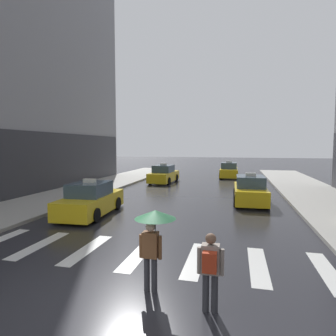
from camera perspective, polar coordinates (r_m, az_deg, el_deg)
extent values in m
plane|color=#26262B|center=(6.95, -14.99, -25.12)|extent=(160.00, 160.00, 0.00)
cube|color=silver|center=(11.09, -24.23, -13.82)|extent=(0.50, 2.80, 0.01)
cube|color=silver|center=(10.14, -15.86, -15.35)|extent=(0.50, 2.80, 0.01)
cube|color=silver|center=(9.43, -5.86, -16.75)|extent=(0.50, 2.80, 0.01)
cube|color=silver|center=(9.03, 5.52, -17.73)|extent=(0.50, 2.80, 0.01)
cube|color=silver|center=(8.98, 17.57, -18.05)|extent=(0.50, 2.80, 0.01)
cube|color=silver|center=(9.28, 29.28, -17.65)|extent=(0.50, 2.80, 0.01)
cube|color=#2D2D33|center=(19.72, -29.25, 0.37)|extent=(0.10, 31.36, 4.40)
cube|color=yellow|center=(14.71, -15.15, -6.87)|extent=(2.06, 4.60, 0.84)
cube|color=#384C5B|center=(14.49, -15.38, -4.07)|extent=(1.72, 2.19, 0.64)
cube|color=silver|center=(14.44, -15.41, -2.46)|extent=(0.61, 0.27, 0.18)
cylinder|color=black|center=(16.31, -15.82, -6.60)|extent=(0.26, 0.67, 0.66)
cylinder|color=black|center=(15.64, -10.14, -6.97)|extent=(0.26, 0.67, 0.66)
cylinder|color=black|center=(13.99, -20.73, -8.55)|extent=(0.26, 0.67, 0.66)
cylinder|color=black|center=(13.21, -14.27, -9.17)|extent=(0.26, 0.67, 0.66)
cube|color=#F2EAB2|center=(16.99, -13.78, -5.18)|extent=(0.20, 0.05, 0.14)
cube|color=#F2EAB2|center=(16.52, -9.77, -5.39)|extent=(0.20, 0.05, 0.14)
cube|color=yellow|center=(17.86, 16.08, -4.90)|extent=(1.87, 4.53, 0.84)
cube|color=#384C5B|center=(17.66, 16.16, -2.58)|extent=(1.63, 2.13, 0.64)
cube|color=silver|center=(17.61, 16.18, -1.25)|extent=(0.60, 0.25, 0.18)
cylinder|color=black|center=(19.20, 13.27, -4.89)|extent=(0.23, 0.66, 0.66)
cylinder|color=black|center=(19.29, 18.38, -4.96)|extent=(0.23, 0.66, 0.66)
cylinder|color=black|center=(16.54, 13.37, -6.40)|extent=(0.23, 0.66, 0.66)
cylinder|color=black|center=(16.65, 19.30, -6.45)|extent=(0.23, 0.66, 0.66)
cube|color=#F2EAB2|center=(20.07, 13.91, -3.71)|extent=(0.20, 0.04, 0.14)
cube|color=#F2EAB2|center=(20.14, 17.50, -3.76)|extent=(0.20, 0.04, 0.14)
cube|color=yellow|center=(26.51, -0.84, -1.71)|extent=(2.03, 4.59, 0.84)
cube|color=#384C5B|center=(26.34, -0.91, -0.13)|extent=(1.70, 2.18, 0.64)
cube|color=silver|center=(26.31, -0.91, 0.76)|extent=(0.61, 0.27, 0.18)
cylinder|color=black|center=(28.07, -1.69, -1.84)|extent=(0.25, 0.67, 0.66)
cylinder|color=black|center=(27.59, 1.69, -1.95)|extent=(0.25, 0.67, 0.66)
cylinder|color=black|center=(25.53, -3.58, -2.48)|extent=(0.25, 0.67, 0.66)
cylinder|color=black|center=(25.00, 0.11, -2.61)|extent=(0.25, 0.67, 0.66)
cube|color=#F2EAB2|center=(28.84, -0.69, -1.12)|extent=(0.20, 0.05, 0.14)
cube|color=#F2EAB2|center=(28.50, 1.73, -1.19)|extent=(0.20, 0.05, 0.14)
cube|color=yellow|center=(31.35, 12.07, -0.85)|extent=(1.85, 4.52, 0.84)
cube|color=#384C5B|center=(31.19, 12.09, 0.49)|extent=(1.62, 2.12, 0.64)
cube|color=silver|center=(31.16, 12.10, 1.24)|extent=(0.60, 0.25, 0.18)
cylinder|color=black|center=(32.74, 10.61, -1.01)|extent=(0.23, 0.66, 0.66)
cylinder|color=black|center=(32.71, 13.60, -1.07)|extent=(0.23, 0.66, 0.66)
cylinder|color=black|center=(30.05, 10.39, -1.49)|extent=(0.23, 0.66, 0.66)
cylinder|color=black|center=(30.03, 13.66, -1.55)|extent=(0.23, 0.66, 0.66)
cube|color=#F2EAB2|center=(33.62, 11.06, -0.41)|extent=(0.20, 0.04, 0.14)
cube|color=#F2EAB2|center=(33.60, 13.21, -0.45)|extent=(0.20, 0.04, 0.14)
cylinder|color=#333338|center=(7.16, -4.24, -20.34)|extent=(0.14, 0.14, 0.82)
cylinder|color=#333338|center=(7.11, -2.76, -20.51)|extent=(0.14, 0.14, 0.82)
cube|color=brown|center=(6.87, -3.53, -15.05)|extent=(0.36, 0.24, 0.60)
sphere|color=beige|center=(6.74, -3.55, -11.68)|extent=(0.22, 0.22, 0.22)
cylinder|color=brown|center=(6.95, -5.41, -15.25)|extent=(0.09, 0.09, 0.55)
cylinder|color=brown|center=(6.82, -1.61, -15.61)|extent=(0.09, 0.09, 0.55)
cylinder|color=#4C4C4C|center=(6.74, -2.54, -12.73)|extent=(0.02, 0.02, 1.00)
cone|color=#19512D|center=(6.63, -2.56, -9.26)|extent=(0.96, 0.96, 0.20)
cylinder|color=#333338|center=(6.44, 7.56, -23.38)|extent=(0.14, 0.14, 0.82)
cylinder|color=#333338|center=(6.42, 9.30, -23.46)|extent=(0.14, 0.14, 0.82)
cube|color=gray|center=(6.13, 8.50, -17.54)|extent=(0.36, 0.24, 0.60)
sphere|color=brown|center=(5.99, 8.55, -13.81)|extent=(0.22, 0.22, 0.22)
cylinder|color=gray|center=(6.17, 6.26, -17.87)|extent=(0.09, 0.09, 0.55)
cylinder|color=gray|center=(6.13, 10.75, -18.06)|extent=(0.09, 0.09, 0.55)
cube|color=#B23319|center=(5.92, 8.31, -18.15)|extent=(0.28, 0.18, 0.40)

